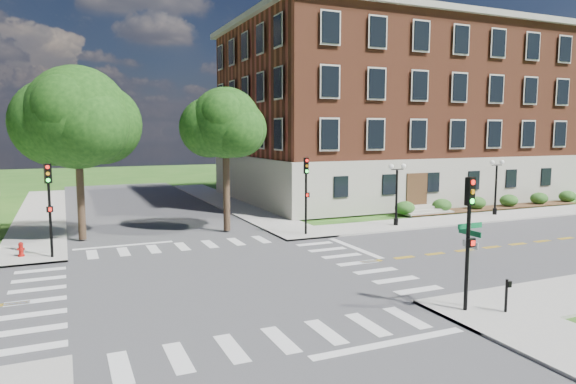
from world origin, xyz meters
name	(u,v)px	position (x,y,z in m)	size (l,w,h in m)	color
ground	(217,280)	(0.00, 0.00, 0.00)	(160.00, 160.00, 0.00)	#295819
road_ew	(217,280)	(0.00, 0.00, 0.01)	(90.00, 12.00, 0.01)	#3D3D3F
road_ns	(217,280)	(0.00, 0.00, 0.01)	(12.00, 90.00, 0.01)	#3D3D3F
sidewalk_ne	(345,210)	(15.38, 15.38, 0.06)	(34.00, 34.00, 0.12)	#9E9B93
crosswalk_east	(358,263)	(7.20, 0.00, 0.00)	(2.20, 10.20, 0.02)	silver
stop_bar_east	(354,248)	(8.80, 3.00, 0.00)	(0.40, 5.50, 0.00)	silver
main_building	(388,113)	(24.00, 21.99, 8.34)	(30.60, 22.40, 16.50)	#A4A291
shrub_row	(493,210)	(27.00, 10.80, 0.00)	(18.00, 2.00, 1.30)	#23531B
tree_c	(77,118)	(-5.13, 11.12, 7.31)	(6.00, 6.00, 10.22)	#332219
tree_d	(226,123)	(3.60, 10.33, 7.03)	(4.52, 4.52, 9.22)	#332219
traffic_signal_se	(469,226)	(7.04, -7.65, 3.19)	(0.36, 0.41, 4.80)	black
traffic_signal_ne	(306,186)	(7.77, 7.12, 3.19)	(0.38, 0.46, 4.80)	black
traffic_signal_nw	(49,198)	(-6.72, 6.99, 3.19)	(0.38, 0.45, 4.80)	black
twin_lamp_west	(397,190)	(14.81, 7.48, 2.52)	(1.36, 0.36, 4.23)	black
twin_lamp_east	(496,184)	(24.56, 8.19, 2.52)	(1.36, 0.36, 4.23)	black
street_sign_pole	(469,248)	(7.39, -7.34, 2.31)	(1.10, 1.10, 3.10)	gray
push_button_post	(507,294)	(8.20, -8.40, 0.80)	(0.14, 0.21, 1.20)	black
fire_hydrant	(21,250)	(-8.18, 7.80, 0.46)	(0.35, 0.35, 0.75)	#9A100B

